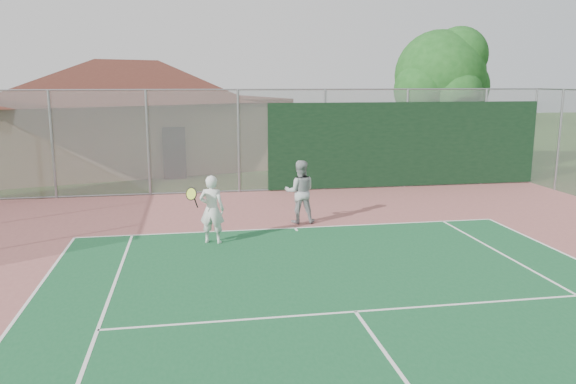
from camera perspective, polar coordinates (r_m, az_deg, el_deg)
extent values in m
cylinder|color=gray|center=(19.63, -22.82, 4.40)|extent=(0.08, 0.08, 3.50)
cylinder|color=gray|center=(19.18, -14.03, 4.81)|extent=(0.08, 0.08, 3.50)
cylinder|color=gray|center=(19.20, -5.04, 5.10)|extent=(0.08, 0.08, 3.50)
cylinder|color=gray|center=(19.68, 3.73, 5.27)|extent=(0.08, 0.08, 3.50)
cylinder|color=gray|center=(20.59, 11.91, 5.32)|extent=(0.08, 0.08, 3.50)
cylinder|color=gray|center=(21.88, 19.26, 5.27)|extent=(0.08, 0.08, 3.50)
cylinder|color=gray|center=(22.91, 23.66, 5.20)|extent=(0.08, 0.08, 3.50)
cylinder|color=gray|center=(19.20, -2.11, 10.37)|extent=(20.00, 0.05, 0.05)
cylinder|color=gray|center=(19.56, -2.04, 0.22)|extent=(20.00, 0.05, 0.05)
cube|color=#999EA0|center=(19.31, -2.07, 5.17)|extent=(20.00, 0.02, 3.50)
cube|color=black|center=(20.56, 11.94, 4.75)|extent=(10.00, 0.04, 3.00)
cylinder|color=gray|center=(21.68, 25.83, 4.73)|extent=(0.08, 0.08, 3.50)
cube|color=tan|center=(26.26, -15.54, 5.73)|extent=(13.24, 10.51, 2.91)
cube|color=#592B21|center=(26.17, -15.71, 9.00)|extent=(13.84, 11.11, 0.17)
pyramid|color=#592B21|center=(26.17, -15.91, 12.71)|extent=(14.57, 11.56, 1.74)
cube|color=black|center=(22.31, -11.46, 3.88)|extent=(0.87, 0.06, 2.03)
cube|color=#B34729|center=(23.68, -27.12, 1.62)|extent=(2.92, 0.49, 0.05)
cube|color=#B2B5BA|center=(23.48, -27.25, 1.06)|extent=(2.92, 0.46, 0.04)
cube|color=#B34729|center=(24.14, -26.82, 2.63)|extent=(2.92, 0.49, 0.05)
cube|color=#B2B5BA|center=(23.94, -26.95, 2.08)|extent=(2.92, 0.46, 0.04)
cube|color=#B34729|center=(24.61, -26.54, 3.59)|extent=(2.92, 0.49, 0.05)
cube|color=#B2B5BA|center=(24.40, -26.66, 3.07)|extent=(2.92, 0.46, 0.04)
cube|color=#B2B5BA|center=(23.80, -23.67, 2.43)|extent=(0.19, 1.74, 1.07)
cylinder|color=#311C12|center=(23.61, 14.86, 5.44)|extent=(0.40, 0.40, 3.11)
sphere|color=#174B18|center=(23.51, 15.16, 11.36)|extent=(3.55, 3.55, 3.55)
sphere|color=#174B18|center=(24.24, 16.95, 10.20)|extent=(2.44, 2.44, 2.44)
sphere|color=#174B18|center=(22.74, 13.50, 10.06)|extent=(2.22, 2.22, 2.22)
sphere|color=#174B18|center=(22.70, 16.66, 9.62)|extent=(2.00, 2.00, 2.00)
sphere|color=#174B18|center=(24.18, 13.51, 10.90)|extent=(2.22, 2.22, 2.22)
sphere|color=#174B18|center=(23.61, 17.00, 13.15)|extent=(2.22, 2.22, 2.22)
imported|color=silver|center=(13.27, -7.74, -1.84)|extent=(0.68, 0.55, 1.62)
imported|color=#9D9FA2|center=(15.04, 1.22, -0.04)|extent=(0.89, 0.73, 1.69)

